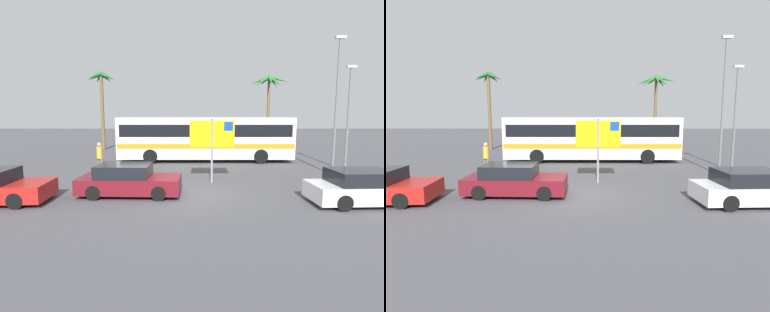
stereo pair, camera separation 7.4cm
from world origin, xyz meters
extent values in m
plane|color=#4C4C51|center=(0.00, 0.00, 0.00)|extent=(120.00, 120.00, 0.00)
cube|color=silver|center=(1.38, 9.56, 1.73)|extent=(12.37, 2.64, 2.90)
cube|color=black|center=(1.38, 9.56, 2.28)|extent=(11.87, 2.67, 0.84)
cube|color=orange|center=(1.38, 9.56, 1.22)|extent=(12.25, 2.67, 0.32)
cylinder|color=black|center=(5.21, 10.75, 0.50)|extent=(1.00, 0.28, 1.00)
cylinder|color=black|center=(5.21, 8.36, 0.50)|extent=(1.00, 0.28, 1.00)
cylinder|color=black|center=(-2.46, 10.75, 0.50)|extent=(1.00, 0.28, 1.00)
cylinder|color=black|center=(-2.46, 8.36, 0.50)|extent=(1.00, 0.28, 1.00)
cylinder|color=gray|center=(1.42, 2.39, 1.60)|extent=(0.11, 0.11, 3.20)
cube|color=yellow|center=(1.42, 2.39, 2.45)|extent=(2.20, 0.08, 1.30)
cube|color=#1447A8|center=(2.22, 2.39, 2.82)|extent=(0.44, 0.07, 0.44)
cylinder|color=black|center=(-6.03, -0.18, 0.30)|extent=(0.61, 0.19, 0.60)
cylinder|color=black|center=(-5.95, -1.91, 0.30)|extent=(0.61, 0.19, 0.60)
cube|color=maroon|center=(-2.17, 0.03, 0.48)|extent=(4.28, 1.96, 0.64)
cube|color=black|center=(-2.42, 0.04, 1.06)|extent=(2.25, 1.75, 0.52)
cylinder|color=black|center=(-0.83, 0.82, 0.30)|extent=(0.61, 0.18, 0.60)
cylinder|color=black|center=(-0.89, -0.85, 0.30)|extent=(0.61, 0.18, 0.60)
cylinder|color=black|center=(-3.45, 0.91, 0.30)|extent=(0.61, 0.18, 0.60)
cylinder|color=black|center=(-3.50, -0.76, 0.30)|extent=(0.61, 0.18, 0.60)
cube|color=silver|center=(7.11, -1.27, 0.48)|extent=(4.41, 2.00, 0.64)
cube|color=black|center=(6.85, -1.28, 1.06)|extent=(2.32, 1.77, 0.52)
cylinder|color=black|center=(5.74, -0.49, 0.30)|extent=(0.61, 0.18, 0.60)
cylinder|color=black|center=(5.80, -2.17, 0.30)|extent=(0.61, 0.18, 0.60)
cylinder|color=#706656|center=(-4.97, 4.84, 0.44)|extent=(0.13, 0.13, 0.87)
cylinder|color=#706656|center=(-4.81, 4.77, 0.44)|extent=(0.13, 0.13, 0.87)
cylinder|color=gold|center=(-4.89, 4.80, 1.22)|extent=(0.32, 0.32, 0.69)
sphere|color=tan|center=(-4.89, 4.80, 1.68)|extent=(0.24, 0.24, 0.24)
cylinder|color=slate|center=(8.40, 4.44, 3.70)|extent=(0.14, 0.14, 7.40)
cube|color=#B2B2B7|center=(8.40, 4.44, 7.50)|extent=(0.56, 0.20, 0.16)
cylinder|color=slate|center=(9.71, 5.63, 3.02)|extent=(0.14, 0.14, 6.05)
cube|color=#B2B2B7|center=(9.71, 5.63, 6.15)|extent=(0.56, 0.20, 0.16)
cylinder|color=brown|center=(8.77, 21.02, 3.60)|extent=(0.32, 0.32, 7.20)
cone|color=#2D7533|center=(9.83, 21.01, 7.12)|extent=(2.24, 0.46, 0.99)
cone|color=#2D7533|center=(9.42, 21.75, 6.90)|extent=(1.76, 1.91, 1.39)
cone|color=#2D7533|center=(8.53, 22.03, 7.05)|extent=(0.95, 2.27, 1.11)
cone|color=#2D7533|center=(7.84, 21.48, 7.03)|extent=(2.18, 1.39, 1.15)
cone|color=#2D7533|center=(7.89, 20.64, 6.86)|extent=(2.13, 1.24, 1.46)
cone|color=#2D7533|center=(8.66, 20.02, 6.95)|extent=(0.68, 2.22, 1.29)
cone|color=#2D7533|center=(9.25, 20.21, 6.83)|extent=(1.44, 2.04, 1.51)
cylinder|color=brown|center=(-8.13, 16.82, 3.49)|extent=(0.32, 0.32, 6.99)
cone|color=#23662D|center=(-7.48, 16.85, 6.90)|extent=(1.51, 0.52, 0.98)
cone|color=#23662D|center=(-7.81, 17.37, 6.86)|extent=(1.12, 1.50, 1.06)
cone|color=#23662D|center=(-8.50, 17.33, 6.84)|extent=(1.21, 1.45, 1.08)
cone|color=#23662D|center=(-8.77, 16.78, 6.87)|extent=(1.50, 0.52, 1.03)
cone|color=#23662D|center=(-8.56, 16.31, 6.92)|extent=(1.30, 1.42, 0.95)
cone|color=#23662D|center=(-7.68, 16.31, 6.96)|extent=(1.32, 1.42, 0.87)
camera|label=1|loc=(0.43, -12.53, 3.41)|focal=28.44mm
camera|label=2|loc=(0.51, -12.53, 3.41)|focal=28.44mm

